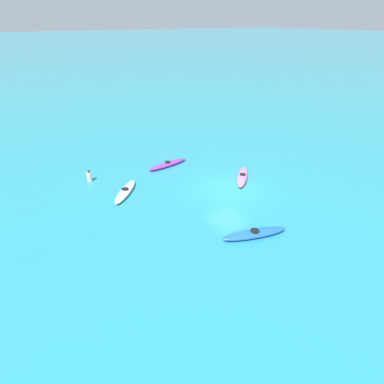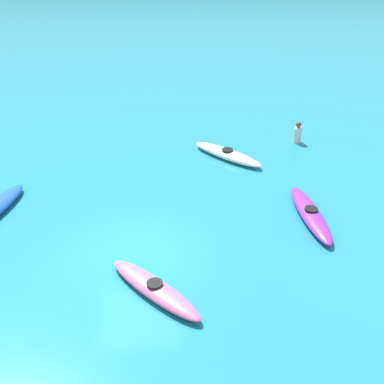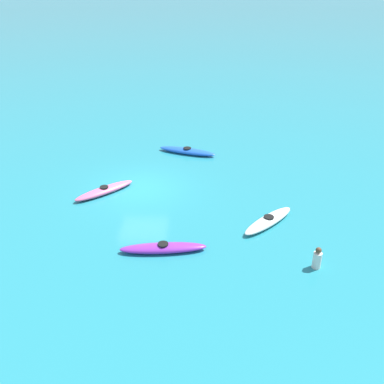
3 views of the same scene
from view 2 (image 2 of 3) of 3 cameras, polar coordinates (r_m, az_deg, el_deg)
name	(u,v)px [view 2 (image 2 of 3)]	position (r m, az deg, el deg)	size (l,w,h in m)	color
ground_plane	(135,253)	(14.69, -6.32, -6.79)	(600.00, 600.00, 0.00)	teal
kayak_purple	(310,214)	(16.42, 13.06, -2.41)	(0.97, 3.43, 0.37)	purple
kayak_pink	(155,289)	(13.19, -4.16, -10.73)	(2.67, 2.79, 0.37)	pink
kayak_white	(227,154)	(19.80, 3.96, 4.23)	(2.75, 2.67, 0.37)	white
person_near_shore	(298,133)	(21.44, 11.68, 6.41)	(0.44, 0.44, 0.88)	silver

